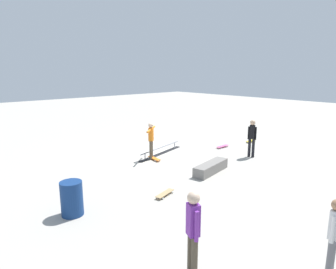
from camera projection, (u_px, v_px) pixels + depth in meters
name	position (u px, v px, depth m)	size (l,w,h in m)	color
ground_plane	(159.00, 155.00, 13.73)	(60.00, 60.00, 0.00)	#ADA89E
grind_rail	(161.00, 151.00, 13.86)	(3.13, 1.05, 0.33)	black
skate_ledge	(211.00, 168.00, 11.31)	(1.86, 0.48, 0.38)	gray
skater_main	(151.00, 138.00, 12.85)	(1.09, 0.86, 1.63)	brown
skateboard_main	(154.00, 158.00, 12.92)	(0.35, 0.82, 0.09)	orange
bystander_white_shirt	(334.00, 234.00, 5.47)	(0.35, 0.21, 1.54)	slate
bystander_purple_shirt	(193.00, 230.00, 5.41)	(0.27, 0.38, 1.71)	brown
bystander_black_shirt	(252.00, 136.00, 13.18)	(0.27, 0.37, 1.68)	black
loose_skateboard_pink	(223.00, 146.00, 14.99)	(0.80, 0.27, 0.09)	#E05993
loose_skateboard_natural	(165.00, 193.00, 9.23)	(0.82, 0.41, 0.09)	tan
loose_skateboard_yellow	(251.00, 141.00, 16.16)	(0.81, 0.31, 0.09)	yellow
trash_bin	(72.00, 198.00, 7.92)	(0.58, 0.58, 0.94)	navy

